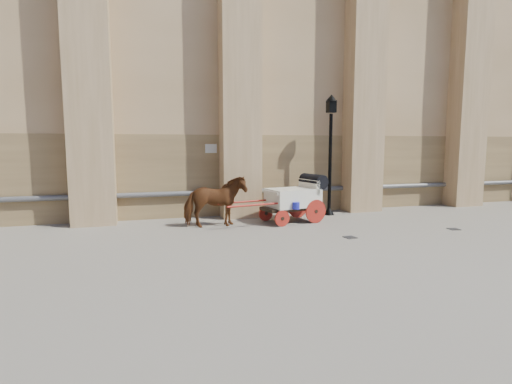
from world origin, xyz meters
name	(u,v)px	position (x,y,z in m)	size (l,w,h in m)	color
ground	(304,236)	(0.00, 0.00, 0.00)	(90.00, 90.00, 0.00)	#6B6458
cathedral	(282,6)	(2.07, 7.81, 9.01)	(44.80, 9.20, 19.20)	tan
horse	(215,202)	(-2.22, 2.05, 0.83)	(0.89, 1.96, 1.65)	brown
carriage	(296,196)	(0.62, 2.20, 0.87)	(3.82, 1.67, 1.62)	black
street_lamp	(330,151)	(2.31, 3.04, 2.39)	(0.42, 0.42, 4.47)	black
drain_grate_near	(350,237)	(1.21, -0.50, 0.01)	(0.32, 0.32, 0.01)	black
drain_grate_far	(454,229)	(4.90, -0.41, 0.01)	(0.32, 0.32, 0.01)	black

